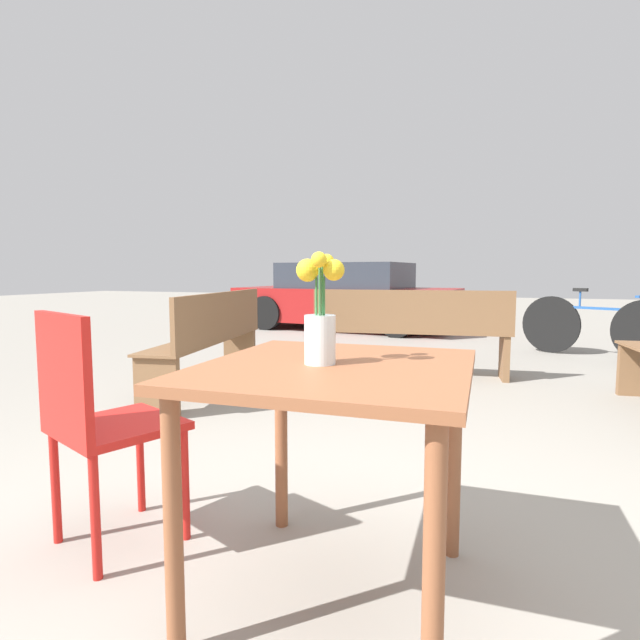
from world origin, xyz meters
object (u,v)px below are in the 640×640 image
bench_middle (411,329)px  parked_car (346,297)px  flower_vase (320,321)px  bench_far (214,336)px  bicycle (596,327)px  table_front (336,401)px  cafe_chair (96,414)px

bench_middle → parked_car: size_ratio=0.48×
flower_vase → bench_far: size_ratio=0.18×
flower_vase → bench_middle: size_ratio=0.17×
bicycle → parked_car: parked_car is taller
table_front → cafe_chair: cafe_chair is taller
table_front → bicycle: 5.48m
bicycle → parked_car: (-3.71, 1.92, 0.19)m
flower_vase → bicycle: bearing=73.7°
bench_far → parked_car: 4.94m
parked_car → cafe_chair: bearing=-79.6°
table_front → bicycle: bicycle is taller
flower_vase → cafe_chair: flower_vase is taller
table_front → bench_far: 2.94m
table_front → cafe_chair: size_ratio=0.99×
bench_far → bicycle: bearing=41.8°
cafe_chair → bicycle: size_ratio=0.55×
table_front → bench_far: bearing=129.5°
bench_middle → parked_car: bearing=115.9°
flower_vase → bicycle: flower_vase is taller
cafe_chair → bicycle: (2.39, 5.31, -0.14)m
flower_vase → bench_middle: flower_vase is taller
table_front → cafe_chair: (-0.90, -0.04, -0.12)m
bench_middle → bicycle: bearing=44.9°
bench_middle → bicycle: size_ratio=1.20×
cafe_chair → parked_car: size_ratio=0.22×
parked_car → bench_middle: bearing=-64.1°
bench_middle → bicycle: 2.64m
table_front → flower_vase: size_ratio=2.60×
table_front → parked_car: size_ratio=0.22×
bench_far → parked_car: (-0.35, 4.92, 0.10)m
bench_middle → bench_far: (-1.49, -1.14, -0.00)m
flower_vase → parked_car: 7.53m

